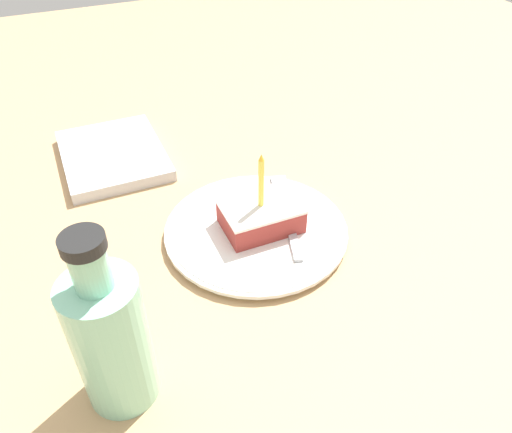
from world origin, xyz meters
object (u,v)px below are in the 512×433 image
(plate, at_px, (256,230))
(fork, at_px, (286,209))
(marble_board, at_px, (113,155))
(bottle, at_px, (111,338))
(cake_slice, at_px, (261,215))

(plate, distance_m, fork, 0.06)
(marble_board, bearing_deg, plate, -152.01)
(plate, xyz_separation_m, bottle, (-0.17, 0.22, 0.08))
(fork, distance_m, bottle, 0.34)
(plate, relative_size, marble_board, 1.23)
(fork, bearing_deg, cake_slice, 111.19)
(fork, bearing_deg, bottle, 123.79)
(plate, distance_m, bottle, 0.29)
(fork, distance_m, marble_board, 0.33)
(marble_board, bearing_deg, bottle, 170.32)
(cake_slice, bearing_deg, fork, -68.81)
(plate, relative_size, fork, 1.37)
(cake_slice, bearing_deg, bottle, 126.08)
(cake_slice, height_order, bottle, bottle)
(cake_slice, distance_m, bottle, 0.29)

